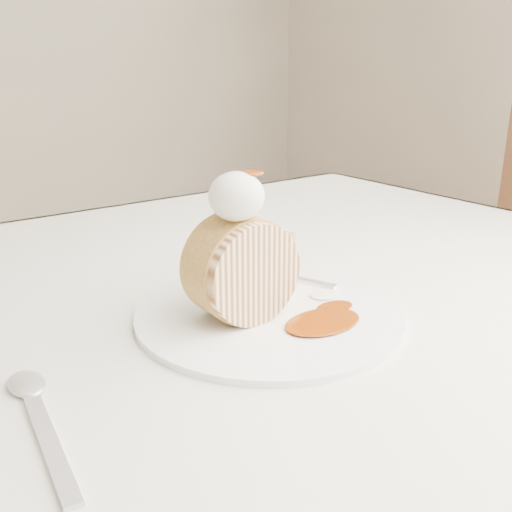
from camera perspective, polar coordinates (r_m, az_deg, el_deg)
table at (r=0.73m, az=-8.07°, el=-10.00°), size 1.40×0.90×0.75m
plate at (r=0.62m, az=1.31°, el=-5.80°), size 0.36×0.36×0.01m
roulade_slice at (r=0.58m, az=-1.43°, el=-1.30°), size 0.11×0.06×0.11m
cake_chunk at (r=0.68m, az=0.47°, el=-0.74°), size 0.08×0.08×0.05m
whipped_cream at (r=0.55m, az=-1.96°, el=5.96°), size 0.06×0.06×0.05m
caramel_drizzle at (r=0.56m, az=-0.53°, el=8.91°), size 0.03×0.02×0.01m
caramel_pool at (r=0.59m, az=6.68°, el=-6.53°), size 0.10×0.08×0.00m
fork at (r=0.70m, az=3.44°, el=-2.17°), size 0.08×0.17×0.00m
spoon at (r=0.45m, az=-19.90°, el=-17.36°), size 0.04×0.17×0.00m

